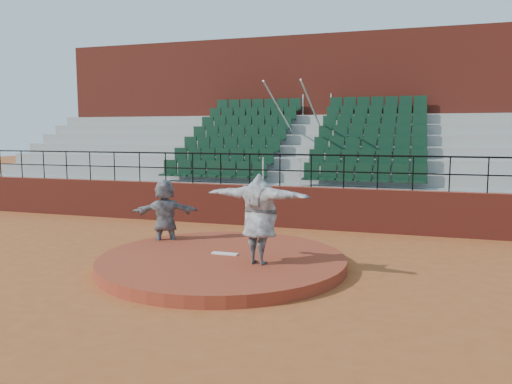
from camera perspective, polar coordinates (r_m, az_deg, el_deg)
ground at (r=11.31m, az=-3.86°, el=-8.52°), size 90.00×90.00×0.00m
pitchers_mound at (r=11.28m, az=-3.86°, el=-7.90°), size 5.50×5.50×0.25m
pitching_rubber at (r=11.38m, az=-3.59°, el=-7.04°), size 0.60×0.15×0.03m
boundary_wall at (r=15.84m, az=2.72°, el=-1.66°), size 24.00×0.30×1.30m
wall_railing at (r=15.69m, az=2.75°, el=3.32°), size 24.04×0.05×1.03m
seating_deck at (r=19.27m, az=5.51°, el=2.23°), size 24.00×5.97×4.63m
press_box_facade at (r=23.10m, az=7.64°, el=8.17°), size 24.00×3.00×7.10m
pitcher at (r=10.39m, az=0.38°, el=-3.10°), size 2.40×0.96×1.90m
fielder at (r=12.97m, az=-10.35°, el=-2.52°), size 1.75×1.21×1.81m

